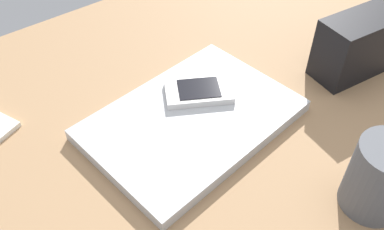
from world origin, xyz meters
TOP-DOWN VIEW (x-y plane):
  - desk_surface at (0.00, 0.00)cm, footprint 120.00×80.00cm
  - laptop_closed at (-9.38, -2.45)cm, footprint 33.60×25.00cm
  - cell_phone_on_laptop at (-5.45, 0.77)cm, footprint 12.44×10.92cm
  - desk_organizer at (21.02, -9.35)cm, footprint 15.03×8.92cm
  - pen_cup at (0.42, -28.08)cm, footprint 7.96×7.96cm

SIDE VIEW (x-z plane):
  - desk_surface at x=0.00cm, z-range 0.00..3.00cm
  - laptop_closed at x=-9.38cm, z-range 3.00..4.93cm
  - cell_phone_on_laptop at x=-5.45cm, z-range 4.89..6.16cm
  - pen_cup at x=0.42cm, z-range 3.00..13.47cm
  - desk_organizer at x=21.02cm, z-range 3.00..13.81cm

